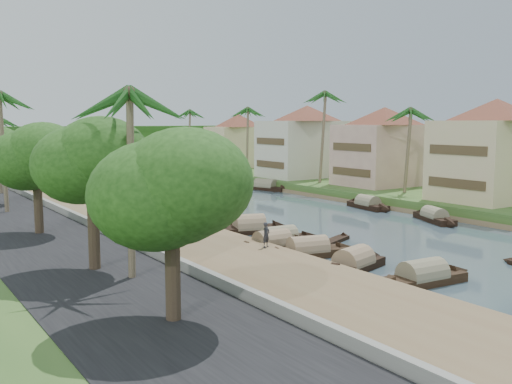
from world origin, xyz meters
TOP-DOWN VIEW (x-y plane):
  - ground at (0.00, 0.00)m, footprint 220.00×220.00m
  - left_bank at (-16.00, 20.00)m, footprint 10.00×180.00m
  - right_bank at (19.00, 20.00)m, footprint 16.00×180.00m
  - retaining_wall at (-20.20, 20.00)m, footprint 0.40×180.00m
  - far_right_fill at (56.00, 20.00)m, footprint 60.00×220.00m
  - treeline at (0.00, 100.00)m, footprint 120.00×14.00m
  - bridge at (0.00, 72.00)m, footprint 28.00×4.00m
  - building_near at (18.99, -2.00)m, footprint 14.85×14.85m
  - building_mid at (19.99, 14.00)m, footprint 14.11×14.11m
  - building_far at (18.99, 28.00)m, footprint 15.59×15.59m
  - building_distant at (19.99, 48.00)m, footprint 12.62×12.62m
  - sampan_0 at (-8.21, -15.67)m, footprint 7.73×2.18m
  - sampan_1 at (-9.27, -11.26)m, footprint 7.11×3.39m
  - sampan_2 at (-9.33, -6.92)m, footprint 7.70×3.34m
  - sampan_3 at (-8.72, -2.81)m, footprint 7.42×2.24m
  - sampan_4 at (-10.09, -3.84)m, footprint 7.17×1.92m
  - sampan_5 at (-8.04, 2.21)m, footprint 7.33×3.85m
  - sampan_6 at (-8.49, 6.44)m, footprint 7.21×5.11m
  - sampan_7 at (-8.54, 11.29)m, footprint 7.93×3.91m
  - sampan_8 at (-9.07, 9.76)m, footprint 6.94×4.61m
  - sampan_9 at (-7.82, 14.30)m, footprint 9.49×3.86m
  - sampan_10 at (-10.26, 17.96)m, footprint 7.49×4.36m
  - sampan_11 at (-8.38, 24.83)m, footprint 7.83×3.87m
  - sampan_12 at (-9.50, 23.99)m, footprint 7.73×3.09m
  - sampan_13 at (-9.49, 26.73)m, footprint 6.84×3.15m
  - sampan_14 at (8.96, -2.79)m, footprint 4.27×7.51m
  - sampan_15 at (9.65, 6.32)m, footprint 2.44×7.44m
  - sampan_16 at (10.24, 25.84)m, footprint 4.22×8.94m
  - canoe_1 at (-4.87, -4.51)m, footprint 5.37×2.89m
  - canoe_2 at (-10.27, 23.43)m, footprint 5.48×2.75m
  - palm_1 at (16.00, 6.84)m, footprint 3.20×3.20m
  - palm_2 at (15.00, 20.16)m, footprint 3.20×3.20m
  - palm_3 at (16.00, 39.19)m, footprint 3.20×3.20m
  - palm_4 at (-23.00, -9.83)m, footprint 3.20×3.20m
  - palm_5 at (-24.00, 15.94)m, footprint 3.20×3.20m
  - palm_7 at (14.00, 55.23)m, footprint 3.20×3.20m
  - tree_0 at (-24.00, -16.50)m, footprint 5.18×5.18m
  - tree_1 at (-24.00, -7.12)m, footprint 4.94×4.94m
  - tree_2 at (-24.00, 4.65)m, footprint 5.15×5.15m
  - tree_6 at (24.00, 29.88)m, footprint 4.44×4.44m
  - person_near at (-12.00, -5.80)m, footprint 0.70×0.57m
  - person_far at (-13.67, 10.41)m, footprint 0.96×0.94m

SIDE VIEW (x-z plane):
  - ground at x=0.00m, z-range 0.00..0.00m
  - canoe_1 at x=-4.87m, z-range -0.34..0.54m
  - canoe_2 at x=-10.27m, z-range -0.30..0.50m
  - left_bank at x=-16.00m, z-range 0.00..0.80m
  - sampan_12 at x=-9.50m, z-range -0.53..1.34m
  - sampan_14 at x=8.96m, z-range -0.54..1.35m
  - sampan_13 at x=-9.49m, z-range -0.54..1.35m
  - sampan_15 at x=9.65m, z-range -0.59..1.41m
  - sampan_3 at x=-8.72m, z-range -0.59..1.41m
  - sampan_2 at x=-9.33m, z-range -0.60..1.42m
  - sampan_0 at x=-8.21m, z-range -0.61..1.43m
  - sampan_4 at x=-10.09m, z-range -0.61..1.44m
  - sampan_10 at x=-10.26m, z-range -0.63..1.45m
  - sampan_7 at x=-8.54m, z-range -0.64..1.46m
  - sampan_1 at x=-9.27m, z-range -0.63..1.46m
  - sampan_16 at x=10.24m, z-range -0.67..1.50m
  - sampan_8 at x=-9.07m, z-range -0.67..1.50m
  - sampan_6 at x=-8.49m, z-range -0.68..1.52m
  - sampan_11 at x=-8.38m, z-range -0.69..1.52m
  - sampan_5 at x=-8.04m, z-range -0.72..1.56m
  - sampan_9 at x=-7.82m, z-range -0.75..1.59m
  - far_right_fill at x=56.00m, z-range 0.00..1.15m
  - right_bank at x=19.00m, z-range 0.00..1.20m
  - retaining_wall at x=-20.20m, z-range 0.80..1.90m
  - person_far at x=-13.67m, z-range 0.80..2.36m
  - person_near at x=-12.00m, z-range 0.80..2.47m
  - bridge at x=0.00m, z-range 0.52..2.92m
  - treeline at x=0.00m, z-range 0.00..8.00m
  - building_distant at x=19.99m, z-range 1.28..10.48m
  - tree_6 at x=24.00m, z-range 2.63..9.33m
  - building_mid at x=19.99m, z-range 1.28..10.98m
  - building_near at x=18.99m, z-range 1.28..11.48m
  - building_far at x=18.99m, z-range 1.28..11.48m
  - tree_0 at x=-24.00m, z-range 2.83..10.09m
  - tree_2 at x=-24.00m, z-range 2.92..10.36m
  - tree_1 at x=-24.00m, z-range 3.15..10.90m
  - palm_1 at x=16.00m, z-range 4.81..15.55m
  - palm_4 at x=-23.00m, z-range 4.97..15.64m
  - palm_7 at x=14.00m, z-range 5.08..16.41m
  - palm_3 at x=16.00m, z-range 5.14..16.60m
  - palm_5 at x=-24.00m, z-range 5.38..16.93m
  - palm_2 at x=15.00m, z-range 5.90..19.01m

